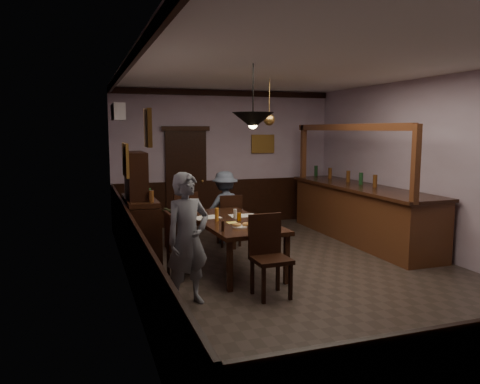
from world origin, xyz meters
name	(u,v)px	position (x,y,z in m)	size (l,w,h in m)	color
room	(306,174)	(0.00, 0.00, 1.50)	(5.01, 8.01, 3.01)	#2D2621
dining_table	(232,224)	(-0.90, 0.69, 0.69)	(1.11, 2.25, 0.75)	black
chair_far_left	(183,219)	(-1.40, 1.93, 0.57)	(0.54, 0.54, 1.05)	black
chair_far_right	(230,218)	(-0.53, 1.98, 0.52)	(0.44, 0.44, 0.95)	black
chair_near	(268,251)	(-0.83, -0.62, 0.58)	(0.47, 0.47, 1.05)	black
chair_side	(176,242)	(-1.82, 0.44, 0.53)	(0.43, 0.43, 0.97)	black
person_standing	(188,239)	(-1.88, -0.61, 0.81)	(0.59, 0.39, 1.63)	slate
person_seated_left	(178,212)	(-1.43, 2.21, 0.65)	(0.63, 0.49, 1.29)	#3E462A
person_seated_right	(225,207)	(-0.53, 2.26, 0.68)	(0.88, 0.50, 1.36)	#4C586D
newspaper_left	(206,217)	(-1.23, 0.99, 0.75)	(0.42, 0.30, 0.01)	silver
newspaper_right	(243,216)	(-0.63, 0.95, 0.75)	(0.42, 0.30, 0.01)	silver
napkin	(232,223)	(-0.96, 0.49, 0.75)	(0.15, 0.15, 0.00)	#ECDC56
saucer	(267,225)	(-0.54, 0.14, 0.76)	(0.15, 0.15, 0.01)	white
coffee_cup	(267,222)	(-0.54, 0.16, 0.80)	(0.08, 0.08, 0.07)	white
pastry_plate	(240,227)	(-0.95, 0.15, 0.76)	(0.22, 0.22, 0.01)	white
pastry_ring_a	(237,225)	(-1.00, 0.16, 0.79)	(0.13, 0.13, 0.04)	#C68C47
pastry_ring_b	(247,224)	(-0.85, 0.15, 0.79)	(0.13, 0.13, 0.04)	#C68C47
soda_can	(239,217)	(-0.81, 0.61, 0.81)	(0.07, 0.07, 0.12)	orange
beer_glass	(217,215)	(-1.14, 0.68, 0.85)	(0.06, 0.06, 0.20)	#BF721E
water_glass	(235,214)	(-0.82, 0.78, 0.82)	(0.06, 0.06, 0.15)	silver
pepper_mill	(223,226)	(-1.26, -0.03, 0.82)	(0.04, 0.04, 0.14)	black
sideboard	(140,218)	(-2.21, 1.46, 0.71)	(0.48, 1.35, 1.78)	black
bar_counter	(360,211)	(1.99, 1.59, 0.57)	(0.92, 3.97, 2.23)	#431E11
door_back	(186,179)	(-0.90, 3.95, 1.05)	(0.90, 0.06, 2.10)	black
ac_unit	(118,112)	(-2.38, 2.90, 2.45)	(0.20, 0.85, 0.30)	white
picture_left_small	(148,128)	(-2.46, -1.60, 2.15)	(0.04, 0.28, 0.36)	olive
picture_left_large	(126,160)	(-2.46, 0.80, 1.70)	(0.04, 0.62, 0.48)	olive
picture_back	(263,144)	(0.90, 3.96, 1.80)	(0.55, 0.04, 0.42)	olive
pendant_iron	(253,121)	(-0.86, -0.11, 2.25)	(0.56, 0.56, 0.86)	black
pendant_brass_mid	(269,120)	(0.10, 1.65, 2.30)	(0.20, 0.20, 0.81)	#BF8C3F
pendant_brass_far	(253,121)	(0.30, 2.98, 2.30)	(0.20, 0.20, 0.81)	#BF8C3F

